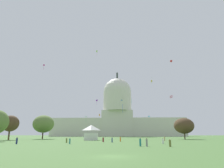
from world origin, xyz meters
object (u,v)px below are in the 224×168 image
person_maroon_mid_left (103,140)px  person_olive_near_tree_east (67,140)px  event_tent (91,132)px  kite_magenta_high (44,66)px  kite_turquoise_mid (132,100)px  kite_orange_low (99,115)px  kite_green_low (86,117)px  capitol_building (117,114)px  person_white_front_right (163,141)px  person_navy_edge_east (17,141)px  tree_west_far (44,124)px  kite_blue_low (123,102)px  person_olive_lawn_far_right (170,143)px  person_teal_deep_crowd (140,142)px  person_denim_near_tent (112,140)px  kite_violet_mid (97,100)px  kite_cyan_low (149,116)px  kite_lime_high (97,52)px  person_grey_aisle_center (147,143)px  kite_white_high (152,77)px  tree_west_near (10,123)px  kite_gold_high (152,81)px  tree_east_mid (184,126)px  kite_pink_mid (171,97)px  kite_red_high (171,61)px  person_teal_near_tree_west (70,141)px  person_tan_back_right (165,139)px  person_orange_front_center (120,139)px

person_maroon_mid_left → person_olive_near_tree_east: person_maroon_mid_left is taller
event_tent → kite_magenta_high: size_ratio=2.12×
person_maroon_mid_left → kite_turquoise_mid: (13.59, 99.33, 28.53)m
kite_orange_low → kite_green_low: (-11.45, 20.95, 0.42)m
capitol_building → person_white_front_right: bearing=-84.3°
event_tent → person_navy_edge_east: (-13.91, -34.25, -2.32)m
tree_west_far → kite_blue_low: (40.31, -39.99, 4.77)m
person_olive_lawn_far_right → person_teal_deep_crowd: size_ratio=0.86×
person_olive_near_tree_east → person_maroon_mid_left: bearing=173.3°
person_denim_near_tent → kite_turquoise_mid: size_ratio=0.49×
kite_violet_mid → kite_cyan_low: bearing=127.3°
kite_lime_high → person_grey_aisle_center: bearing=149.6°
kite_white_high → kite_turquoise_mid: bearing=103.9°
kite_violet_mid → kite_magenta_high: 33.61m
tree_west_near → kite_gold_high: 94.51m
capitol_building → tree_west_far: capitol_building is taller
person_navy_edge_east → tree_west_near: bearing=-165.7°
tree_west_near → kite_lime_high: (30.59, 46.25, 51.04)m
person_navy_edge_east → kite_magenta_high: bearing=178.4°
tree_east_mid → kite_turquoise_mid: (-22.54, 62.04, 22.84)m
person_olive_lawn_far_right → person_navy_edge_east: (-36.56, 9.89, 0.09)m
kite_gold_high → tree_east_mid: bearing=172.8°
person_navy_edge_east → kite_violet_mid: kite_violet_mid is taller
person_grey_aisle_center → tree_west_far: bearing=-90.9°
person_teal_deep_crowd → kite_cyan_low: bearing=69.3°
person_grey_aisle_center → kite_cyan_low: bearing=-134.9°
person_olive_near_tree_east → kite_turquoise_mid: 111.71m
kite_turquoise_mid → tree_west_far: bearing=120.2°
kite_pink_mid → kite_white_high: bearing=-19.8°
tree_west_far → kite_green_low: 41.55m
event_tent → kite_red_high: bearing=38.3°
person_white_front_right → kite_blue_low: 17.60m
kite_violet_mid → kite_cyan_low: kite_violet_mid is taller
tree_west_far → kite_violet_mid: size_ratio=4.14×
person_grey_aisle_center → kite_lime_high: size_ratio=0.36×
tree_west_far → kite_white_high: bearing=50.9°
person_teal_near_tree_west → kite_white_high: size_ratio=1.77×
kite_magenta_high → kite_orange_low: (25.62, 25.00, -22.49)m
person_tan_back_right → kite_green_low: (-40.12, 64.89, 12.95)m
kite_gold_high → kite_orange_low: bearing=101.9°
kite_pink_mid → kite_blue_low: size_ratio=0.43×
kite_blue_low → person_olive_near_tree_east: bearing=92.7°
tree_west_far → person_grey_aisle_center: size_ratio=7.55×
person_denim_near_tent → kite_white_high: kite_white_high is taller
tree_west_near → person_olive_near_tree_east: tree_west_near is taller
tree_east_mid → kite_lime_high: kite_lime_high is taller
person_olive_lawn_far_right → kite_turquoise_mid: size_ratio=0.47×
person_orange_front_center → kite_gold_high: bearing=148.3°
tree_west_near → person_maroon_mid_left: 46.69m
tree_east_mid → kite_gold_high: 51.41m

